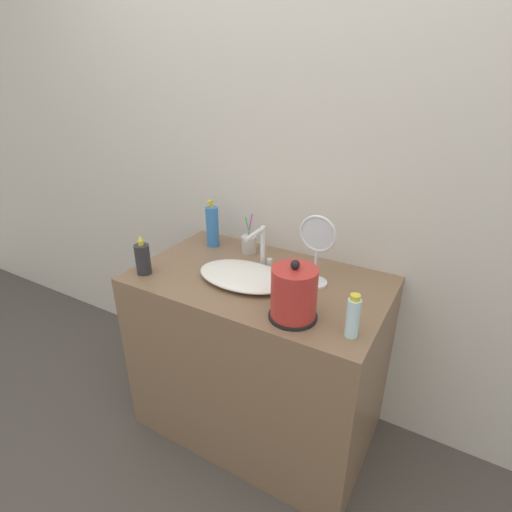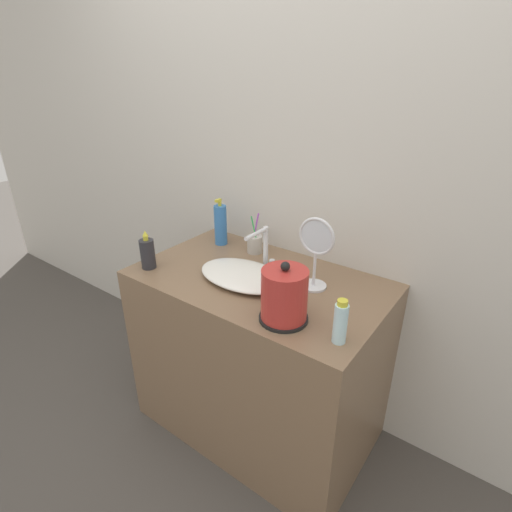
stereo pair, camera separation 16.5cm
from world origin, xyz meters
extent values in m
plane|color=#47423D|center=(0.00, 0.00, 0.00)|extent=(12.00, 12.00, 0.00)
cube|color=beige|center=(0.00, 0.66, 1.30)|extent=(6.00, 0.04, 2.60)
cube|color=brown|center=(0.00, 0.32, 0.41)|extent=(1.07, 0.64, 0.83)
ellipsoid|color=silver|center=(-0.04, 0.27, 0.85)|extent=(0.40, 0.26, 0.05)
cylinder|color=silver|center=(-0.04, 0.43, 0.92)|extent=(0.02, 0.02, 0.19)
cylinder|color=silver|center=(-0.04, 0.36, 1.00)|extent=(0.02, 0.14, 0.02)
cylinder|color=silver|center=(-0.01, 0.43, 0.85)|extent=(0.02, 0.02, 0.04)
cylinder|color=black|center=(0.25, 0.12, 0.83)|extent=(0.17, 0.17, 0.01)
cylinder|color=#B22D28|center=(0.25, 0.12, 0.92)|extent=(0.16, 0.16, 0.19)
sphere|color=black|center=(0.25, 0.12, 1.04)|extent=(0.03, 0.03, 0.03)
cylinder|color=#B7B2A8|center=(-0.17, 0.52, 0.87)|extent=(0.07, 0.07, 0.08)
cylinder|color=green|center=(-0.16, 0.51, 0.94)|extent=(0.03, 0.02, 0.15)
cylinder|color=#B24CCC|center=(-0.17, 0.53, 0.94)|extent=(0.03, 0.02, 0.16)
cylinder|color=#3370B7|center=(-0.37, 0.50, 0.93)|extent=(0.06, 0.06, 0.20)
cylinder|color=gold|center=(-0.37, 0.50, 1.04)|extent=(0.02, 0.02, 0.02)
cube|color=gold|center=(-0.37, 0.49, 1.05)|extent=(0.02, 0.03, 0.01)
cylinder|color=#28282D|center=(-0.45, 0.11, 0.89)|extent=(0.06, 0.06, 0.13)
cylinder|color=gold|center=(-0.45, 0.11, 0.97)|extent=(0.02, 0.02, 0.02)
cone|color=gold|center=(-0.45, 0.11, 0.99)|extent=(0.03, 0.03, 0.02)
cylinder|color=silver|center=(0.46, 0.12, 0.89)|extent=(0.05, 0.05, 0.14)
cylinder|color=gold|center=(0.46, 0.12, 0.97)|extent=(0.03, 0.03, 0.02)
cylinder|color=silver|center=(0.22, 0.39, 0.83)|extent=(0.11, 0.11, 0.01)
cylinder|color=silver|center=(0.22, 0.39, 0.91)|extent=(0.01, 0.01, 0.14)
torus|color=silver|center=(0.22, 0.39, 1.05)|extent=(0.15, 0.01, 0.15)
cylinder|color=silver|center=(0.22, 0.39, 1.05)|extent=(0.13, 0.00, 0.13)
camera|label=1|loc=(0.73, -0.97, 1.63)|focal=28.00mm
camera|label=2|loc=(0.87, -0.88, 1.63)|focal=28.00mm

